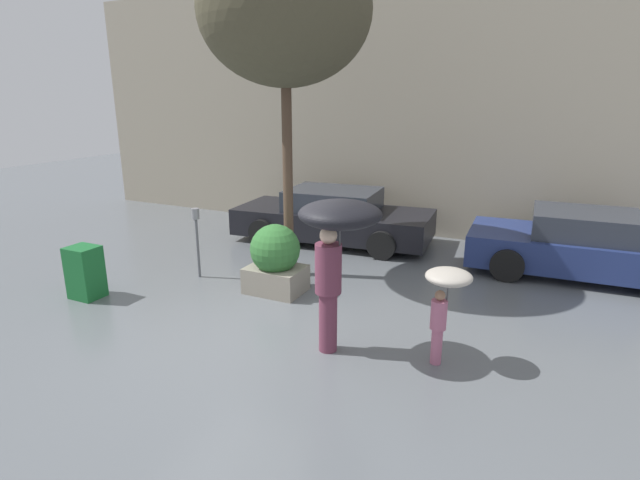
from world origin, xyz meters
TOP-DOWN VIEW (x-y plane):
  - ground_plane at (0.00, 0.00)m, footprint 40.00×40.00m
  - building_facade at (0.00, 6.50)m, footprint 18.00×0.30m
  - planter_box at (-0.44, 1.58)m, footprint 0.98×0.87m
  - person_adult at (1.38, 0.06)m, footprint 1.05×1.05m
  - person_child at (2.73, 0.38)m, footprint 0.58×0.58m
  - parked_car_near at (-0.82, 4.90)m, footprint 4.67×2.32m
  - parked_car_far at (4.41, 4.85)m, footprint 4.20×2.18m
  - street_tree at (-0.66, 2.49)m, footprint 2.96×2.96m
  - parking_meter at (-2.12, 1.58)m, footprint 0.14×0.14m
  - newspaper_box at (-3.23, -0.03)m, footprint 0.50×0.44m

SIDE VIEW (x-z plane):
  - ground_plane at x=0.00m, z-range 0.00..0.00m
  - newspaper_box at x=-3.23m, z-range 0.00..0.90m
  - parked_car_far at x=4.41m, z-range -0.04..1.20m
  - parked_car_near at x=-0.82m, z-range -0.04..1.20m
  - planter_box at x=-0.44m, z-range -0.01..1.20m
  - parking_meter at x=-2.12m, z-range 0.29..1.63m
  - person_child at x=2.73m, z-range 0.35..1.63m
  - person_adult at x=1.38m, z-range 0.60..2.69m
  - building_facade at x=0.00m, z-range 0.00..6.00m
  - street_tree at x=-0.66m, z-range 1.71..7.68m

